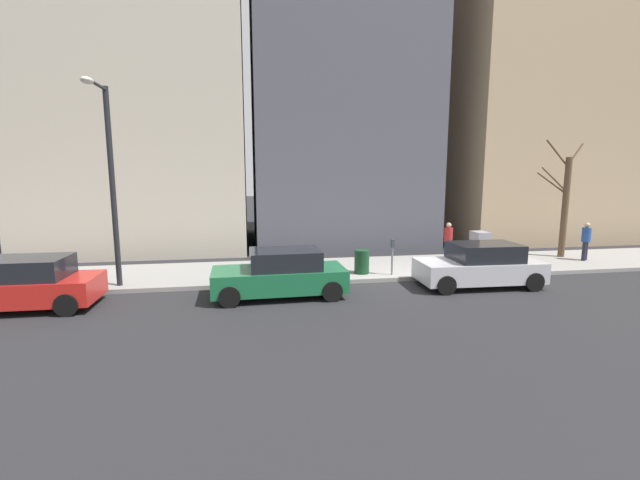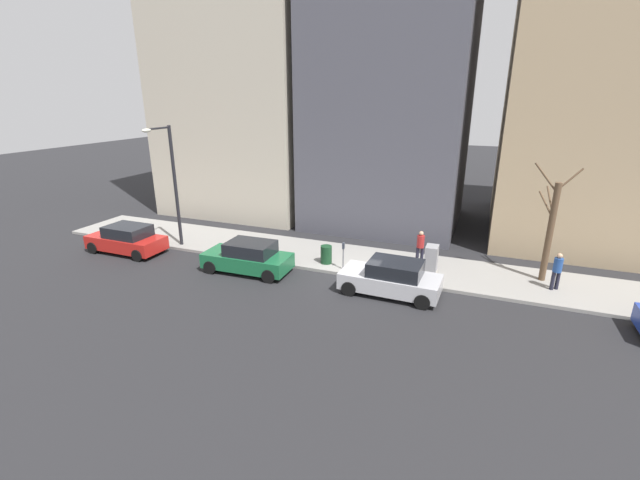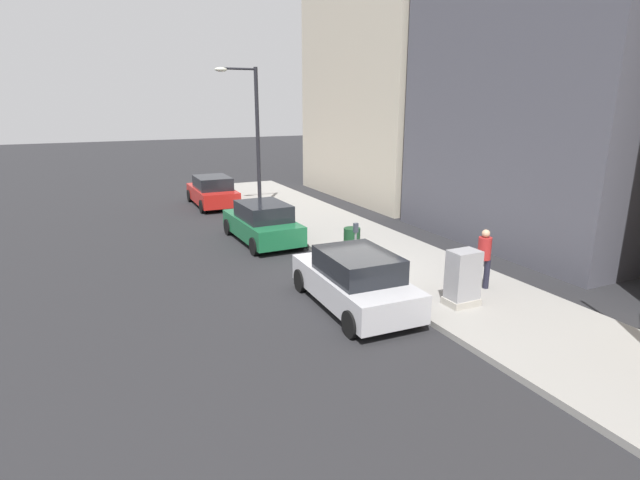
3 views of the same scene
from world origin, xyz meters
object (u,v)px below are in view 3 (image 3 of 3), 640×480
(parked_car_silver, at_px, (355,280))
(office_block_center, at_px, (593,3))
(parked_car_green, at_px, (262,223))
(trash_bin, at_px, (352,241))
(streetlamp, at_px, (252,127))
(parked_car_red, at_px, (212,192))
(pedestrian_midblock, at_px, (484,255))
(parking_meter, at_px, (356,239))
(utility_box, at_px, (463,279))

(parked_car_silver, height_order, office_block_center, office_block_center)
(parked_car_green, height_order, trash_bin, parked_car_green)
(parked_car_green, height_order, streetlamp, streetlamp)
(parked_car_green, relative_size, parked_car_red, 1.01)
(pedestrian_midblock, bearing_deg, streetlamp, -19.03)
(office_block_center, bearing_deg, streetlamp, 136.39)
(parked_car_green, xyz_separation_m, streetlamp, (1.44, 5.35, 3.28))
(parking_meter, relative_size, pedestrian_midblock, 0.81)
(parking_meter, relative_size, office_block_center, 0.08)
(streetlamp, height_order, pedestrian_midblock, streetlamp)
(parked_car_red, distance_m, streetlamp, 4.20)
(parked_car_red, relative_size, trash_bin, 4.68)
(parked_car_red, bearing_deg, utility_box, -80.39)
(office_block_center, bearing_deg, parked_car_green, 160.28)
(parked_car_silver, relative_size, pedestrian_midblock, 2.56)
(parked_car_silver, distance_m, trash_bin, 4.21)
(streetlamp, distance_m, office_block_center, 14.37)
(parked_car_red, bearing_deg, trash_bin, -78.26)
(parked_car_red, xyz_separation_m, pedestrian_midblock, (3.87, -15.04, 0.35))
(parked_car_red, distance_m, pedestrian_midblock, 15.54)
(parked_car_green, bearing_deg, utility_box, -74.90)
(parked_car_silver, xyz_separation_m, streetlamp, (1.35, 12.30, 3.28))
(parked_car_silver, relative_size, streetlamp, 0.65)
(parked_car_silver, xyz_separation_m, parked_car_green, (-0.09, 6.95, 0.00))
(parked_car_silver, bearing_deg, trash_bin, 63.91)
(trash_bin, bearing_deg, parked_car_green, 122.56)
(parked_car_green, height_order, parked_car_red, same)
(parked_car_silver, distance_m, office_block_center, 13.97)
(parking_meter, bearing_deg, pedestrian_midblock, -56.31)
(parked_car_silver, height_order, streetlamp, streetlamp)
(streetlamp, bearing_deg, pedestrian_midblock, -79.66)
(parking_meter, bearing_deg, parked_car_silver, -119.59)
(pedestrian_midblock, distance_m, office_block_center, 11.15)
(parked_car_silver, height_order, trash_bin, parked_car_silver)
(parked_car_green, bearing_deg, trash_bin, -58.91)
(parked_car_green, distance_m, office_block_center, 14.33)
(streetlamp, height_order, trash_bin, streetlamp)
(parked_car_silver, distance_m, parked_car_red, 14.44)
(parking_meter, bearing_deg, parked_car_green, 110.66)
(trash_bin, distance_m, office_block_center, 12.22)
(parking_meter, bearing_deg, parked_car_red, 98.16)
(parked_car_silver, xyz_separation_m, trash_bin, (1.97, 3.72, -0.14))
(utility_box, relative_size, streetlamp, 0.22)
(parked_car_green, height_order, parking_meter, parked_car_green)
(parked_car_green, bearing_deg, parking_meter, -70.80)
(parked_car_red, height_order, parking_meter, parked_car_red)
(parked_car_red, height_order, pedestrian_midblock, pedestrian_midblock)
(parked_car_green, relative_size, streetlamp, 0.65)
(streetlamp, xyz_separation_m, trash_bin, (0.62, -8.58, -3.42))
(utility_box, bearing_deg, parked_car_red, 99.14)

